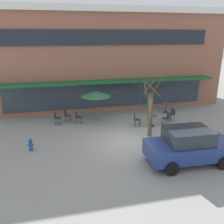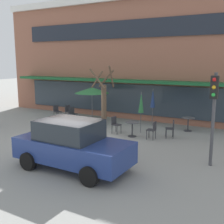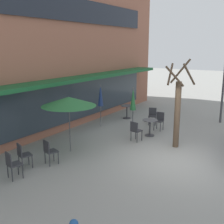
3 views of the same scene
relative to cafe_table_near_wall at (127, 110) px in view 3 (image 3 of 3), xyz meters
name	(u,v)px [view 3 (image 3 of 3)]	position (x,y,z in m)	size (l,w,h in m)	color
ground_plane	(177,161)	(-4.40, -4.61, -0.52)	(80.00, 80.00, 0.00)	gray
cafe_table_near_wall	(127,110)	(0.00, 0.00, 0.00)	(0.70, 0.70, 0.76)	#333338
cafe_table_streetside	(150,125)	(-2.21, -2.49, 0.00)	(0.70, 0.70, 0.76)	#333338
patio_umbrella_green_folded	(101,95)	(-2.18, 0.30, 1.11)	(0.28, 0.28, 2.20)	#4C4C51
patio_umbrella_cream_folded	(69,101)	(-5.74, -0.72, 1.51)	(2.10, 2.10, 2.20)	#4C4C51
patio_umbrella_corner_open	(133,99)	(-2.14, -1.54, 1.11)	(0.28, 0.28, 2.20)	#4C4C51
cafe_chair_0	(23,154)	(-7.80, -0.41, 0.01)	(0.51, 0.51, 0.89)	#333338
cafe_chair_1	(159,120)	(-1.12, -2.49, 0.01)	(0.40, 0.40, 0.89)	#333338
cafe_chair_2	(12,163)	(-8.51, -0.76, 0.01)	(0.49, 0.49, 0.89)	#333338
cafe_chair_3	(135,130)	(-3.27, -2.30, 0.01)	(0.46, 0.46, 0.89)	#333338
cafe_chair_4	(152,115)	(-0.40, -1.78, 0.01)	(0.52, 0.52, 0.89)	#333338
cafe_chair_5	(49,150)	(-7.08, -0.93, 0.01)	(0.50, 0.50, 0.89)	#333338
street_tree	(177,109)	(-2.97, -4.02, 1.10)	(1.03, 1.04, 3.59)	brown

